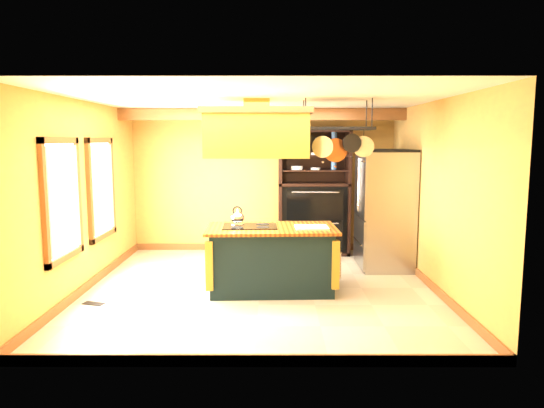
{
  "coord_description": "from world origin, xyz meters",
  "views": [
    {
      "loc": [
        0.19,
        -6.86,
        2.14
      ],
      "look_at": [
        0.17,
        0.3,
        1.2
      ],
      "focal_mm": 32.0,
      "sensor_mm": 36.0,
      "label": 1
    }
  ],
  "objects_px": {
    "refrigerator": "(384,212)",
    "kitchen_island": "(271,258)",
    "pot_rack": "(337,136)",
    "hutch": "(314,206)",
    "range_hood": "(257,132)"
  },
  "relations": [
    {
      "from": "pot_rack",
      "to": "hutch",
      "type": "distance_m",
      "value": 2.67
    },
    {
      "from": "kitchen_island",
      "to": "refrigerator",
      "type": "relative_size",
      "value": 0.96
    },
    {
      "from": "refrigerator",
      "to": "hutch",
      "type": "xyz_separation_m",
      "value": [
        -1.1,
        1.06,
        -0.05
      ]
    },
    {
      "from": "range_hood",
      "to": "pot_rack",
      "type": "distance_m",
      "value": 1.11
    },
    {
      "from": "refrigerator",
      "to": "kitchen_island",
      "type": "bearing_deg",
      "value": -145.87
    },
    {
      "from": "range_hood",
      "to": "pot_rack",
      "type": "relative_size",
      "value": 1.4
    },
    {
      "from": "pot_rack",
      "to": "refrigerator",
      "type": "distance_m",
      "value": 2.04
    },
    {
      "from": "kitchen_island",
      "to": "hutch",
      "type": "distance_m",
      "value": 2.51
    },
    {
      "from": "kitchen_island",
      "to": "range_hood",
      "type": "bearing_deg",
      "value": 178.04
    },
    {
      "from": "range_hood",
      "to": "refrigerator",
      "type": "height_order",
      "value": "range_hood"
    },
    {
      "from": "pot_rack",
      "to": "range_hood",
      "type": "bearing_deg",
      "value": -179.41
    },
    {
      "from": "range_hood",
      "to": "hutch",
      "type": "relative_size",
      "value": 0.64
    },
    {
      "from": "hutch",
      "to": "range_hood",
      "type": "bearing_deg",
      "value": -112.94
    },
    {
      "from": "range_hood",
      "to": "hutch",
      "type": "xyz_separation_m",
      "value": [
        0.99,
        2.34,
        -1.35
      ]
    },
    {
      "from": "kitchen_island",
      "to": "pot_rack",
      "type": "xyz_separation_m",
      "value": [
        0.91,
        0.01,
        1.73
      ]
    }
  ]
}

